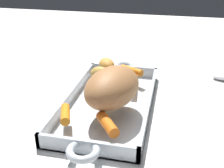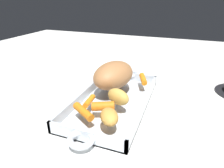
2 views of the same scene
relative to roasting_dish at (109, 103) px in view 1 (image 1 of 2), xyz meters
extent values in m
plane|color=white|center=(0.00, 0.00, -0.01)|extent=(2.11, 2.11, 0.00)
cube|color=silver|center=(0.00, 0.00, -0.01)|extent=(0.36, 0.19, 0.01)
cube|color=silver|center=(0.00, 0.09, 0.01)|extent=(0.36, 0.01, 0.03)
cube|color=silver|center=(0.00, -0.09, 0.01)|extent=(0.36, 0.01, 0.03)
cube|color=silver|center=(0.18, 0.00, 0.01)|extent=(0.01, 0.19, 0.03)
cube|color=silver|center=(-0.18, 0.00, 0.01)|extent=(0.01, 0.19, 0.03)
torus|color=silver|center=(0.20, 0.00, 0.01)|extent=(0.06, 0.06, 0.01)
torus|color=silver|center=(-0.20, 0.00, 0.01)|extent=(0.06, 0.06, 0.01)
ellipsoid|color=#A76F42|center=(-0.04, -0.02, 0.06)|extent=(0.17, 0.14, 0.08)
cylinder|color=orange|center=(0.07, -0.04, 0.03)|extent=(0.06, 0.02, 0.02)
cylinder|color=orange|center=(0.09, 0.01, 0.03)|extent=(0.04, 0.06, 0.03)
cylinder|color=orange|center=(-0.14, -0.03, 0.03)|extent=(0.07, 0.06, 0.03)
cylinder|color=orange|center=(0.13, -0.03, 0.03)|extent=(0.05, 0.07, 0.02)
cylinder|color=orange|center=(-0.12, 0.06, 0.03)|extent=(0.06, 0.04, 0.02)
ellipsoid|color=gold|center=(0.14, 0.04, 0.04)|extent=(0.07, 0.06, 0.03)
ellipsoid|color=gold|center=(0.05, 0.03, 0.04)|extent=(0.05, 0.07, 0.04)
camera|label=1|loc=(-0.55, -0.13, 0.32)|focal=44.83mm
camera|label=2|loc=(0.47, 0.17, 0.28)|focal=31.04mm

